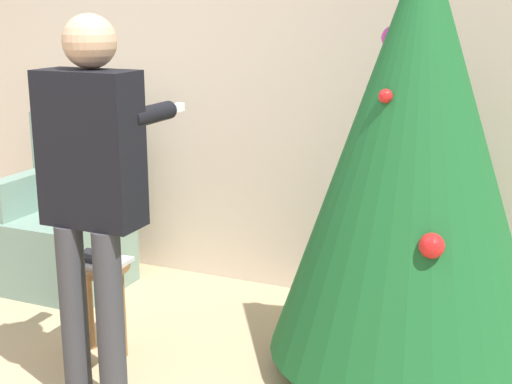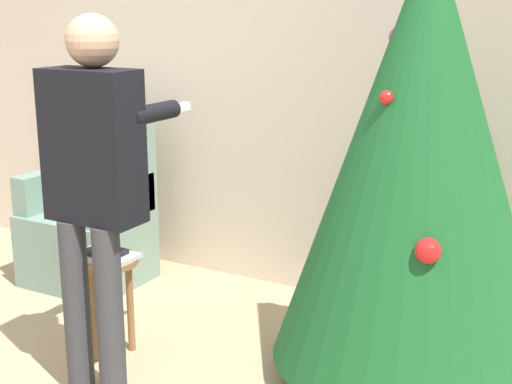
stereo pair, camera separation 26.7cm
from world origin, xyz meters
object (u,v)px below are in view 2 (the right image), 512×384
Objects in this scene: christmas_tree at (420,155)px; person_standing at (94,176)px; side_stool at (106,278)px; armchair at (91,222)px.

person_standing is (-1.19, -0.76, -0.07)m from christmas_tree.
christmas_tree is at bearing 32.75° from person_standing.
armchair is at bearing 135.57° from side_stool.
christmas_tree is at bearing -7.26° from armchair.
armchair is 1.56m from person_standing.
side_stool is (-0.24, 0.31, -0.62)m from person_standing.
side_stool is at bearing -162.53° from christmas_tree.
christmas_tree is 1.21× the size of person_standing.
christmas_tree is 1.65m from side_stool.
person_standing is at bearing -52.40° from side_stool.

